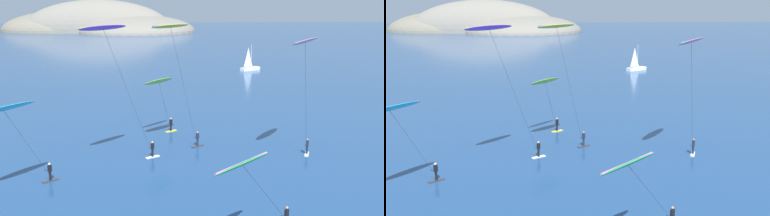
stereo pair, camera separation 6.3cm
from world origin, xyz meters
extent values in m
ellipsoid|color=#6B6656|center=(-41.89, 224.68, 0.00)|extent=(65.44, 41.11, 20.12)
ellipsoid|color=slate|center=(-8.74, 216.06, 0.00)|extent=(58.16, 55.54, 16.16)
ellipsoid|color=slate|center=(-26.87, 216.40, 0.00)|extent=(72.68, 27.75, 30.56)
cube|color=white|center=(19.35, 84.54, 0.35)|extent=(4.84, 3.66, 0.70)
cone|color=white|center=(21.41, 85.76, 0.35)|extent=(2.20, 1.68, 0.67)
cylinder|color=#B2B2B7|center=(19.60, 84.69, 3.20)|extent=(0.12, 0.12, 5.00)
pyramid|color=white|center=(18.83, 84.23, 3.03)|extent=(1.59, 0.99, 4.25)
cylinder|color=#A5A5AD|center=(18.83, 84.23, 0.95)|extent=(1.59, 0.99, 0.08)
cube|color=silver|center=(-3.47, 25.73, 0.04)|extent=(1.50, 1.10, 0.08)
cylinder|color=black|center=(-3.47, 25.73, 0.48)|extent=(0.22, 0.22, 0.80)
cube|color=black|center=(-3.47, 25.73, 1.18)|extent=(0.38, 0.38, 0.60)
sphere|color=tan|center=(-3.47, 25.73, 1.60)|extent=(0.22, 0.22, 0.22)
cylinder|color=black|center=(-3.71, 25.47, 1.06)|extent=(0.42, 0.41, 0.04)
ellipsoid|color=purple|center=(-7.57, 21.44, 13.38)|extent=(4.63, 4.75, 0.65)
cylinder|color=#7ACC42|center=(-7.57, 21.44, 13.43)|extent=(3.61, 3.76, 0.16)
cylinder|color=#333338|center=(-5.64, 23.46, 7.17)|extent=(3.90, 4.07, 12.23)
cube|color=yellow|center=(-1.08, 35.35, 0.04)|extent=(1.48, 1.14, 0.08)
cylinder|color=black|center=(-1.08, 35.35, 0.48)|extent=(0.22, 0.22, 0.80)
cube|color=black|center=(-1.08, 35.35, 1.18)|extent=(0.38, 0.39, 0.60)
sphere|color=tan|center=(-1.08, 35.35, 1.60)|extent=(0.22, 0.22, 0.22)
cylinder|color=black|center=(-1.31, 35.10, 1.06)|extent=(0.43, 0.40, 0.04)
ellipsoid|color=#8CD12D|center=(-2.50, 33.81, 6.50)|extent=(4.03, 4.25, 0.81)
cylinder|color=#722DD1|center=(-2.50, 33.81, 6.55)|extent=(3.22, 3.47, 0.16)
cylinder|color=#333338|center=(-1.90, 34.45, 3.73)|extent=(1.22, 1.32, 5.34)
cube|color=black|center=(5.66, 9.15, 1.18)|extent=(0.39, 0.38, 0.60)
sphere|color=#9E7051|center=(5.66, 9.15, 1.60)|extent=(0.22, 0.22, 0.22)
ellipsoid|color=green|center=(1.67, 5.42, 6.29)|extent=(4.71, 4.49, 0.80)
cylinder|color=#D660B7|center=(1.67, 5.42, 6.34)|extent=(3.85, 3.60, 0.16)
cylinder|color=#333338|center=(3.54, 7.17, 3.62)|extent=(3.77, 3.52, 5.15)
cube|color=#2D2D33|center=(-12.63, 20.02, 0.04)|extent=(1.43, 1.23, 0.08)
cylinder|color=black|center=(-12.63, 20.02, 0.48)|extent=(0.22, 0.22, 0.80)
cube|color=black|center=(-12.63, 20.02, 1.18)|extent=(0.37, 0.39, 0.60)
sphere|color=beige|center=(-12.63, 20.02, 1.60)|extent=(0.22, 0.22, 0.22)
cylinder|color=black|center=(-12.84, 19.74, 1.06)|extent=(0.46, 0.36, 0.04)
ellipsoid|color=#23B2C6|center=(-15.17, 16.68, 7.43)|extent=(4.86, 5.74, 0.87)
cylinder|color=#DB4C38|center=(-15.17, 16.68, 7.48)|extent=(3.63, 4.71, 0.16)
cylinder|color=#333338|center=(-14.00, 18.21, 4.19)|extent=(2.36, 3.09, 6.28)
cube|color=#2D2D33|center=(1.50, 28.96, 0.04)|extent=(1.48, 1.14, 0.08)
cylinder|color=#192338|center=(1.50, 28.96, 0.48)|extent=(0.22, 0.22, 0.80)
cube|color=#192338|center=(1.50, 28.96, 1.18)|extent=(0.39, 0.38, 0.60)
sphere|color=#9E7051|center=(1.50, 28.96, 1.60)|extent=(0.22, 0.22, 0.22)
cylinder|color=black|center=(1.24, 28.72, 1.06)|extent=(0.40, 0.43, 0.04)
ellipsoid|color=yellow|center=(-1.47, 26.24, 13.22)|extent=(4.68, 4.46, 0.58)
cylinder|color=#1432E0|center=(-1.47, 26.24, 13.27)|extent=(3.61, 3.32, 0.16)
cylinder|color=#333338|center=(-0.12, 27.48, 7.09)|extent=(2.75, 2.52, 12.07)
cube|color=silver|center=(12.55, 25.16, 0.04)|extent=(0.92, 1.54, 0.08)
cylinder|color=#192338|center=(12.55, 25.16, 0.48)|extent=(0.22, 0.22, 0.80)
cube|color=#192338|center=(12.55, 25.16, 1.18)|extent=(0.36, 0.39, 0.60)
sphere|color=#9E7051|center=(12.55, 25.16, 1.60)|extent=(0.22, 0.22, 0.22)
cylinder|color=black|center=(12.34, 24.88, 1.06)|extent=(0.46, 0.36, 0.04)
ellipsoid|color=pink|center=(11.16, 23.31, 11.89)|extent=(4.75, 5.63, 0.80)
cylinder|color=#14895B|center=(11.16, 23.31, 11.94)|extent=(3.53, 4.62, 0.16)
cylinder|color=#333338|center=(11.75, 24.10, 6.43)|extent=(1.22, 1.60, 10.74)
camera|label=1|loc=(-3.91, -21.24, 15.89)|focal=45.00mm
camera|label=2|loc=(-3.85, -21.25, 15.89)|focal=45.00mm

